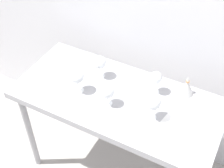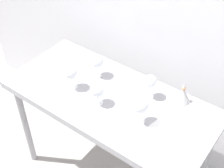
% 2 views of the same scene
% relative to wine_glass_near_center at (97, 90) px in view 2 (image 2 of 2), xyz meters
% --- Properties ---
extents(back_wall, '(3.80, 0.04, 2.60)m').
position_rel_wine_glass_near_center_xyz_m(back_wall, '(0.03, 0.59, 0.29)').
color(back_wall, silver).
rests_on(back_wall, ground_plane).
extents(steel_counter, '(1.40, 0.65, 0.90)m').
position_rel_wine_glass_near_center_xyz_m(steel_counter, '(0.03, 0.09, -0.21)').
color(steel_counter, '#98989D').
rests_on(steel_counter, ground_plane).
extents(wine_glass_near_center, '(0.09, 0.09, 0.16)m').
position_rel_wine_glass_near_center_xyz_m(wine_glass_near_center, '(0.00, 0.00, 0.00)').
color(wine_glass_near_center, white).
rests_on(wine_glass_near_center, steel_counter).
extents(wine_glass_near_right, '(0.10, 0.10, 0.18)m').
position_rel_wine_glass_near_center_xyz_m(wine_glass_near_right, '(0.30, 0.02, 0.02)').
color(wine_glass_near_right, white).
rests_on(wine_glass_near_right, steel_counter).
extents(wine_glass_far_left, '(0.09, 0.09, 0.17)m').
position_rel_wine_glass_near_center_xyz_m(wine_glass_far_left, '(-0.17, 0.21, 0.01)').
color(wine_glass_far_left, white).
rests_on(wine_glass_far_left, steel_counter).
extents(wine_glass_near_left, '(0.10, 0.10, 0.18)m').
position_rel_wine_glass_near_center_xyz_m(wine_glass_near_left, '(-0.23, 0.02, 0.02)').
color(wine_glass_near_left, white).
rests_on(wine_glass_near_left, steel_counter).
extents(wine_glass_far_right, '(0.08, 0.08, 0.17)m').
position_rel_wine_glass_near_center_xyz_m(wine_glass_far_right, '(0.23, 0.25, 0.01)').
color(wine_glass_far_right, white).
rests_on(wine_glass_far_right, steel_counter).
extents(tasting_sheet_upper, '(0.24, 0.31, 0.00)m').
position_rel_wine_glass_near_center_xyz_m(tasting_sheet_upper, '(0.47, 0.08, -0.11)').
color(tasting_sheet_upper, white).
rests_on(tasting_sheet_upper, steel_counter).
extents(tasting_sheet_lower, '(0.19, 0.28, 0.00)m').
position_rel_wine_glass_near_center_xyz_m(tasting_sheet_lower, '(-0.37, 0.15, -0.11)').
color(tasting_sheet_lower, white).
rests_on(tasting_sheet_lower, steel_counter).
extents(decanter_funnel, '(0.11, 0.11, 0.15)m').
position_rel_wine_glass_near_center_xyz_m(decanter_funnel, '(0.42, 0.33, -0.06)').
color(decanter_funnel, '#BABABA').
rests_on(decanter_funnel, steel_counter).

